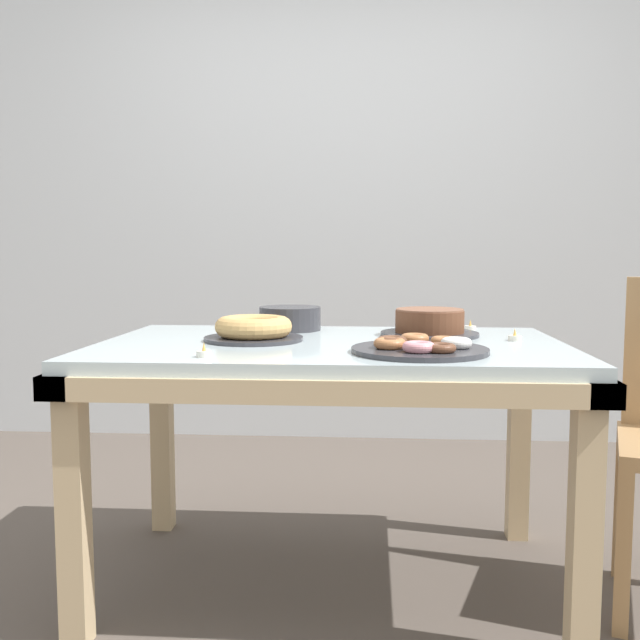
{
  "coord_description": "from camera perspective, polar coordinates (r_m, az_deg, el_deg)",
  "views": [
    {
      "loc": [
        0.11,
        -2.11,
        1.02
      ],
      "look_at": [
        -0.04,
        0.05,
        0.81
      ],
      "focal_mm": 40.0,
      "sensor_mm": 36.0,
      "label": 1
    }
  ],
  "objects": [
    {
      "name": "wall_back",
      "position": [
        3.89,
        2.38,
        9.7
      ],
      "size": [
        8.0,
        0.1,
        2.6
      ],
      "primitive_type": "cube",
      "color": "silver",
      "rests_on": "ground"
    },
    {
      "name": "tealight_near_cakes",
      "position": [
        1.84,
        -9.26,
        -2.63
      ],
      "size": [
        0.04,
        0.04,
        0.04
      ],
      "color": "silver",
      "rests_on": "dining_table"
    },
    {
      "name": "plate_stack",
      "position": [
        2.44,
        -2.41,
        0.12
      ],
      "size": [
        0.21,
        0.21,
        0.08
      ],
      "color": "#333338",
      "rests_on": "dining_table"
    },
    {
      "name": "pastry_platter",
      "position": [
        1.91,
        7.98,
        -2.18
      ],
      "size": [
        0.36,
        0.36,
        0.04
      ],
      "color": "#333338",
      "rests_on": "dining_table"
    },
    {
      "name": "cake_chocolate_round",
      "position": [
        2.3,
        8.76,
        -0.31
      ],
      "size": [
        0.31,
        0.31,
        0.09
      ],
      "color": "#333338",
      "rests_on": "dining_table"
    },
    {
      "name": "cake_golden_bundt",
      "position": [
        2.16,
        -5.34,
        -0.77
      ],
      "size": [
        0.3,
        0.3,
        0.07
      ],
      "color": "#333338",
      "rests_on": "dining_table"
    },
    {
      "name": "ground_plane",
      "position": [
        2.34,
        0.9,
        -20.21
      ],
      "size": [
        12.0,
        12.0,
        0.0
      ],
      "primitive_type": "plane",
      "color": "#564C44"
    },
    {
      "name": "tealight_centre",
      "position": [
        2.23,
        15.31,
        -1.35
      ],
      "size": [
        0.04,
        0.04,
        0.04
      ],
      "color": "silver",
      "rests_on": "dining_table"
    },
    {
      "name": "dining_table",
      "position": [
        2.14,
        0.93,
        -4.33
      ],
      "size": [
        1.41,
        0.91,
        0.75
      ],
      "color": "silver",
      "rests_on": "ground"
    },
    {
      "name": "tealight_left_edge",
      "position": [
        2.48,
        11.92,
        -0.59
      ],
      "size": [
        0.04,
        0.04,
        0.04
      ],
      "color": "silver",
      "rests_on": "dining_table"
    }
  ]
}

